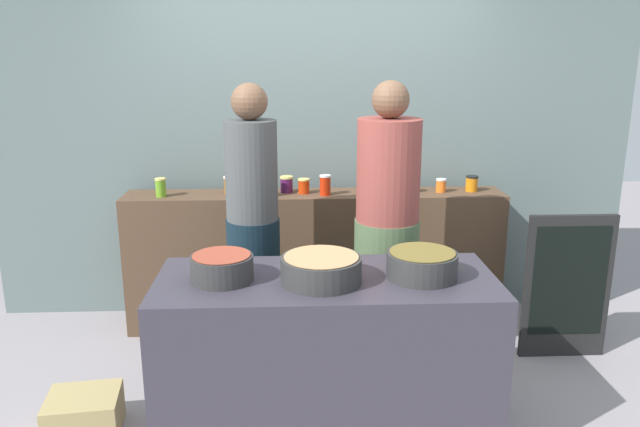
% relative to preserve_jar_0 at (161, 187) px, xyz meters
% --- Properties ---
extents(ground, '(12.00, 12.00, 0.00)m').
position_rel_preserve_jar_0_xyz_m(ground, '(1.07, -1.05, -1.07)').
color(ground, gray).
extents(storefront_wall, '(4.80, 0.12, 3.00)m').
position_rel_preserve_jar_0_xyz_m(storefront_wall, '(1.07, 0.40, 0.43)').
color(storefront_wall, slate).
rests_on(storefront_wall, ground).
extents(display_shelf, '(2.70, 0.36, 1.00)m').
position_rel_preserve_jar_0_xyz_m(display_shelf, '(1.07, 0.05, -0.57)').
color(display_shelf, '#513A28').
rests_on(display_shelf, ground).
extents(prep_table, '(1.70, 0.70, 0.89)m').
position_rel_preserve_jar_0_xyz_m(prep_table, '(1.07, -1.35, -0.62)').
color(prep_table, '#35303B').
rests_on(prep_table, ground).
extents(preserve_jar_0, '(0.07, 0.07, 0.13)m').
position_rel_preserve_jar_0_xyz_m(preserve_jar_0, '(0.00, 0.00, 0.00)').
color(preserve_jar_0, '#5F9522').
rests_on(preserve_jar_0, display_shelf).
extents(preserve_jar_1, '(0.08, 0.08, 0.12)m').
position_rel_preserve_jar_0_xyz_m(preserve_jar_1, '(0.47, 0.07, -0.00)').
color(preserve_jar_1, brown).
rests_on(preserve_jar_1, display_shelf).
extents(preserve_jar_2, '(0.09, 0.09, 0.14)m').
position_rel_preserve_jar_0_xyz_m(preserve_jar_2, '(0.75, -0.02, 0.01)').
color(preserve_jar_2, '#315A39').
rests_on(preserve_jar_2, display_shelf).
extents(preserve_jar_3, '(0.09, 0.09, 0.12)m').
position_rel_preserve_jar_0_xyz_m(preserve_jar_3, '(0.87, 0.10, -0.01)').
color(preserve_jar_3, '#481748').
rests_on(preserve_jar_3, display_shelf).
extents(preserve_jar_4, '(0.08, 0.08, 0.11)m').
position_rel_preserve_jar_0_xyz_m(preserve_jar_4, '(0.99, 0.05, -0.01)').
color(preserve_jar_4, '#BD2F0B').
rests_on(preserve_jar_4, display_shelf).
extents(preserve_jar_5, '(0.08, 0.08, 0.14)m').
position_rel_preserve_jar_0_xyz_m(preserve_jar_5, '(1.14, -0.01, 0.01)').
color(preserve_jar_5, red).
rests_on(preserve_jar_5, display_shelf).
extents(preserve_jar_6, '(0.08, 0.08, 0.10)m').
position_rel_preserve_jar_0_xyz_m(preserve_jar_6, '(1.47, 0.12, -0.01)').
color(preserve_jar_6, '#DA5F15').
rests_on(preserve_jar_6, display_shelf).
extents(preserve_jar_7, '(0.07, 0.07, 0.11)m').
position_rel_preserve_jar_0_xyz_m(preserve_jar_7, '(1.63, 0.00, -0.01)').
color(preserve_jar_7, olive).
rests_on(preserve_jar_7, display_shelf).
extents(preserve_jar_8, '(0.08, 0.08, 0.10)m').
position_rel_preserve_jar_0_xyz_m(preserve_jar_8, '(1.75, 0.04, -0.01)').
color(preserve_jar_8, brown).
rests_on(preserve_jar_8, display_shelf).
extents(preserve_jar_9, '(0.07, 0.07, 0.10)m').
position_rel_preserve_jar_0_xyz_m(preserve_jar_9, '(1.98, 0.05, -0.02)').
color(preserve_jar_9, orange).
rests_on(preserve_jar_9, display_shelf).
extents(preserve_jar_10, '(0.09, 0.09, 0.11)m').
position_rel_preserve_jar_0_xyz_m(preserve_jar_10, '(2.20, 0.06, -0.01)').
color(preserve_jar_10, '#CA6D10').
rests_on(preserve_jar_10, display_shelf).
extents(cooking_pot_left, '(0.31, 0.31, 0.13)m').
position_rel_preserve_jar_0_xyz_m(cooking_pot_left, '(0.56, -1.36, -0.11)').
color(cooking_pot_left, '#2D2D2D').
rests_on(cooking_pot_left, prep_table).
extents(cooking_pot_center, '(0.40, 0.40, 0.13)m').
position_rel_preserve_jar_0_xyz_m(cooking_pot_center, '(1.04, -1.40, -0.11)').
color(cooking_pot_center, '#2D2D2D').
rests_on(cooking_pot_center, prep_table).
extents(cooking_pot_right, '(0.35, 0.35, 0.13)m').
position_rel_preserve_jar_0_xyz_m(cooking_pot_right, '(1.55, -1.36, -0.11)').
color(cooking_pot_right, '#2D2D2D').
rests_on(cooking_pot_right, prep_table).
extents(cook_with_tongs, '(0.33, 0.33, 1.81)m').
position_rel_preserve_jar_0_xyz_m(cook_with_tongs, '(0.66, -0.56, -0.23)').
color(cook_with_tongs, black).
rests_on(cook_with_tongs, ground).
extents(cook_in_cap, '(0.39, 0.39, 1.82)m').
position_rel_preserve_jar_0_xyz_m(cook_in_cap, '(1.48, -0.66, -0.24)').
color(cook_in_cap, '#4B623F').
rests_on(cook_in_cap, ground).
extents(bread_crate, '(0.41, 0.36, 0.22)m').
position_rel_preserve_jar_0_xyz_m(bread_crate, '(-0.22, -1.27, -0.96)').
color(bread_crate, tan).
rests_on(bread_crate, ground).
extents(chalkboard_sign, '(0.57, 0.05, 0.98)m').
position_rel_preserve_jar_0_xyz_m(chalkboard_sign, '(2.70, -0.54, -0.57)').
color(chalkboard_sign, black).
rests_on(chalkboard_sign, ground).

